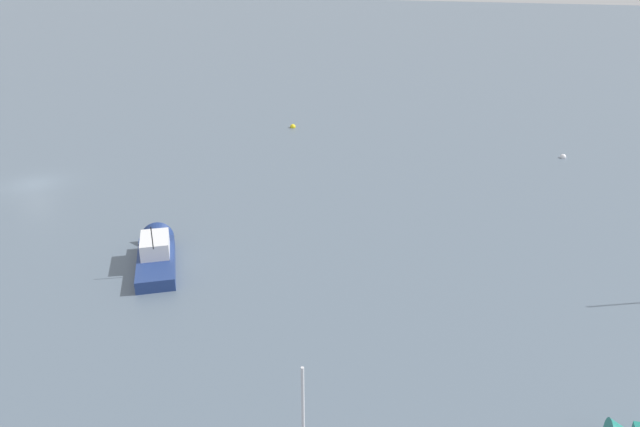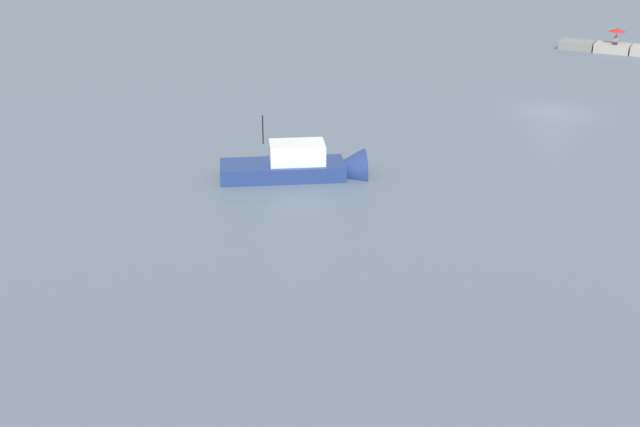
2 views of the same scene
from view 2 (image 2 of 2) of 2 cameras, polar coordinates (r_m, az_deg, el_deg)
ground_plane at (r=52.51m, az=15.95°, el=6.77°), size 500.00×500.00×0.00m
seawall_pier at (r=72.72m, az=19.63°, el=10.76°), size 8.46×1.95×0.71m
person_seated_grey_left at (r=72.51m, az=19.82°, el=11.20°), size 0.40×0.60×0.73m
umbrella_open_red at (r=72.48m, az=19.93°, el=11.88°), size 1.42×1.42×1.30m
motorboat_navy_mid at (r=39.23m, az=-0.96°, el=3.14°), size 6.94×5.57×3.88m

